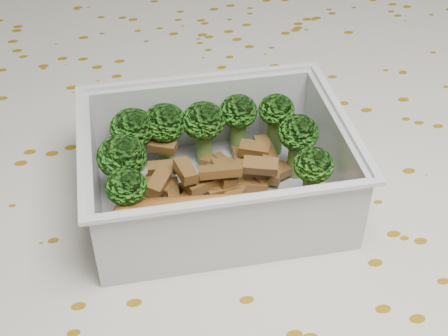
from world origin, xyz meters
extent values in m
cube|color=brown|center=(0.00, 0.00, 0.73)|extent=(1.40, 0.90, 0.04)
cube|color=beige|center=(0.00, 0.00, 0.75)|extent=(1.46, 0.96, 0.01)
cube|color=beige|center=(0.00, 0.48, 0.66)|extent=(1.46, 0.01, 0.18)
cube|color=silver|center=(-0.01, 0.00, 0.76)|extent=(0.17, 0.13, 0.00)
cube|color=silver|center=(-0.01, 0.06, 0.79)|extent=(0.17, 0.01, 0.05)
cube|color=silver|center=(-0.01, -0.06, 0.79)|extent=(0.17, 0.01, 0.05)
cube|color=silver|center=(0.07, -0.01, 0.79)|extent=(0.01, 0.12, 0.05)
cube|color=silver|center=(-0.09, 0.00, 0.79)|extent=(0.01, 0.12, 0.05)
cube|color=silver|center=(-0.01, 0.06, 0.82)|extent=(0.18, 0.01, 0.00)
cube|color=silver|center=(-0.01, -0.07, 0.82)|extent=(0.18, 0.01, 0.00)
cube|color=silver|center=(0.08, -0.01, 0.82)|extent=(0.01, 0.13, 0.00)
cube|color=silver|center=(-0.09, 0.00, 0.82)|extent=(0.01, 0.13, 0.00)
cylinder|color=#608C3F|center=(-0.06, 0.04, 0.77)|extent=(0.01, 0.01, 0.03)
ellipsoid|color=#3A901F|center=(-0.06, 0.04, 0.80)|extent=(0.03, 0.03, 0.03)
cylinder|color=#608C3F|center=(-0.04, 0.04, 0.77)|extent=(0.01, 0.01, 0.03)
ellipsoid|color=#3A901F|center=(-0.04, 0.04, 0.80)|extent=(0.03, 0.03, 0.03)
cylinder|color=#608C3F|center=(-0.01, 0.04, 0.77)|extent=(0.01, 0.01, 0.03)
ellipsoid|color=#3A901F|center=(-0.01, 0.04, 0.80)|extent=(0.03, 0.03, 0.03)
cylinder|color=#608C3F|center=(0.02, 0.04, 0.77)|extent=(0.01, 0.01, 0.03)
ellipsoid|color=#3A901F|center=(0.02, 0.04, 0.80)|extent=(0.03, 0.03, 0.02)
cylinder|color=#608C3F|center=(0.05, 0.04, 0.77)|extent=(0.01, 0.01, 0.03)
ellipsoid|color=#3A901F|center=(0.05, 0.04, 0.80)|extent=(0.03, 0.03, 0.02)
cylinder|color=#608C3F|center=(-0.07, 0.01, 0.77)|extent=(0.01, 0.01, 0.02)
ellipsoid|color=#3A901F|center=(-0.07, 0.01, 0.80)|extent=(0.03, 0.03, 0.03)
cylinder|color=#608C3F|center=(0.05, 0.01, 0.77)|extent=(0.01, 0.01, 0.03)
ellipsoid|color=#3A901F|center=(0.05, 0.01, 0.80)|extent=(0.03, 0.03, 0.02)
cylinder|color=#608C3F|center=(-0.07, -0.02, 0.77)|extent=(0.01, 0.01, 0.03)
ellipsoid|color=#3A901F|center=(-0.07, -0.02, 0.80)|extent=(0.03, 0.03, 0.02)
cylinder|color=#608C3F|center=(0.05, -0.03, 0.77)|extent=(0.01, 0.01, 0.03)
ellipsoid|color=#3A901F|center=(0.05, -0.03, 0.80)|extent=(0.03, 0.03, 0.02)
cube|color=brown|center=(-0.01, 0.00, 0.77)|extent=(0.01, 0.02, 0.01)
cube|color=brown|center=(0.03, 0.02, 0.77)|extent=(0.01, 0.03, 0.01)
cube|color=brown|center=(-0.02, 0.01, 0.77)|extent=(0.03, 0.02, 0.01)
cube|color=brown|center=(0.00, -0.01, 0.77)|extent=(0.02, 0.01, 0.01)
cube|color=brown|center=(0.04, 0.00, 0.77)|extent=(0.02, 0.02, 0.01)
cube|color=brown|center=(0.04, 0.00, 0.77)|extent=(0.03, 0.02, 0.01)
cube|color=brown|center=(0.02, 0.00, 0.77)|extent=(0.02, 0.02, 0.01)
cube|color=brown|center=(-0.04, 0.03, 0.78)|extent=(0.02, 0.02, 0.01)
cube|color=brown|center=(0.01, 0.02, 0.77)|extent=(0.02, 0.03, 0.01)
cube|color=brown|center=(0.03, 0.02, 0.78)|extent=(0.02, 0.02, 0.01)
cube|color=brown|center=(-0.05, 0.01, 0.77)|extent=(0.02, 0.02, 0.01)
cube|color=brown|center=(-0.05, 0.02, 0.77)|extent=(0.02, 0.02, 0.01)
cube|color=brown|center=(0.00, 0.01, 0.77)|extent=(0.02, 0.03, 0.01)
cube|color=brown|center=(-0.04, 0.00, 0.77)|extent=(0.01, 0.03, 0.01)
cube|color=brown|center=(0.02, 0.01, 0.77)|extent=(0.02, 0.03, 0.01)
cube|color=brown|center=(-0.05, 0.00, 0.78)|extent=(0.02, 0.03, 0.01)
cube|color=brown|center=(0.02, 0.01, 0.77)|extent=(0.02, 0.02, 0.01)
cube|color=brown|center=(-0.03, -0.01, 0.77)|extent=(0.02, 0.02, 0.01)
cube|color=brown|center=(0.00, 0.02, 0.77)|extent=(0.03, 0.02, 0.01)
cube|color=brown|center=(-0.01, -0.01, 0.78)|extent=(0.03, 0.01, 0.01)
cube|color=brown|center=(0.02, -0.01, 0.78)|extent=(0.03, 0.02, 0.01)
cube|color=brown|center=(0.02, 0.03, 0.77)|extent=(0.01, 0.03, 0.01)
cube|color=brown|center=(-0.03, 0.00, 0.78)|extent=(0.02, 0.02, 0.01)
cube|color=brown|center=(-0.05, -0.01, 0.77)|extent=(0.03, 0.03, 0.01)
cube|color=brown|center=(0.01, -0.01, 0.77)|extent=(0.03, 0.03, 0.01)
cube|color=brown|center=(-0.04, 0.02, 0.77)|extent=(0.02, 0.01, 0.01)
cube|color=brown|center=(0.00, 0.02, 0.77)|extent=(0.03, 0.02, 0.01)
cube|color=brown|center=(-0.01, 0.00, 0.77)|extent=(0.03, 0.02, 0.01)
cube|color=brown|center=(0.00, 0.00, 0.77)|extent=(0.02, 0.03, 0.01)
cylinder|color=#BA6729|center=(0.00, -0.04, 0.78)|extent=(0.13, 0.04, 0.02)
sphere|color=#BA6729|center=(0.06, -0.05, 0.78)|extent=(0.02, 0.02, 0.02)
sphere|color=#BA6729|center=(-0.07, -0.03, 0.78)|extent=(0.02, 0.02, 0.02)
camera|label=1|loc=(-0.07, -0.32, 1.06)|focal=50.00mm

